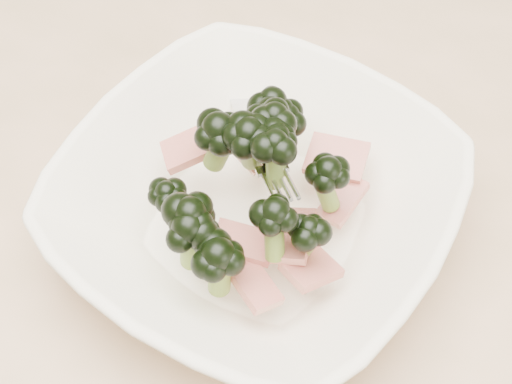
% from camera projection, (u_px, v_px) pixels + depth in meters
% --- Properties ---
extents(dining_table, '(1.20, 0.80, 0.75)m').
position_uv_depth(dining_table, '(150.00, 282.00, 0.65)').
color(dining_table, tan).
rests_on(dining_table, ground).
extents(broccoli_dish, '(0.32, 0.32, 0.13)m').
position_uv_depth(broccoli_dish, '(255.00, 200.00, 0.54)').
color(broccoli_dish, white).
rests_on(broccoli_dish, dining_table).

